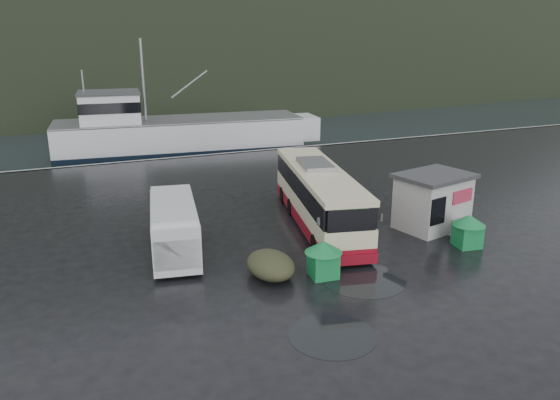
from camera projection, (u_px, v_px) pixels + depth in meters
name	position (u px, v px, depth m)	size (l,w,h in m)	color
ground	(294.00, 249.00, 24.20)	(160.00, 160.00, 0.00)	black
harbor_water	(96.00, 73.00, 121.38)	(300.00, 180.00, 0.02)	black
quay_edge	(190.00, 156.00, 41.87)	(160.00, 0.60, 1.50)	#999993
headland	(95.00, 51.00, 248.66)	(780.00, 540.00, 570.00)	black
coach_bus	(318.00, 225.00, 27.26)	(2.75, 10.78, 3.04)	beige
white_van	(176.00, 253.00, 23.77)	(1.98, 5.73, 2.39)	silver
waste_bin_left	(323.00, 276.00, 21.57)	(1.07, 1.07, 1.49)	#167F3E
waste_bin_right	(466.00, 246.00, 24.55)	(1.07, 1.07, 1.49)	#167F3E
dome_tent	(271.00, 276.00, 21.56)	(1.78, 2.50, 0.98)	#363821
ticket_kiosk	(430.00, 227.00, 26.87)	(3.49, 2.64, 2.73)	#B8B8B4
jersey_barrier_a	(358.00, 246.00, 24.57)	(0.84, 1.67, 0.84)	#999993
jersey_barrier_b	(445.00, 227.00, 26.93)	(0.81, 1.63, 0.81)	#999993
jersey_barrier_c	(462.00, 238.00, 25.48)	(0.74, 1.47, 0.74)	#999993
fishing_trawler	(181.00, 140.00, 48.15)	(24.97, 5.48, 9.99)	silver
puddles	(379.00, 263.00, 22.77)	(13.11, 12.59, 0.01)	black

